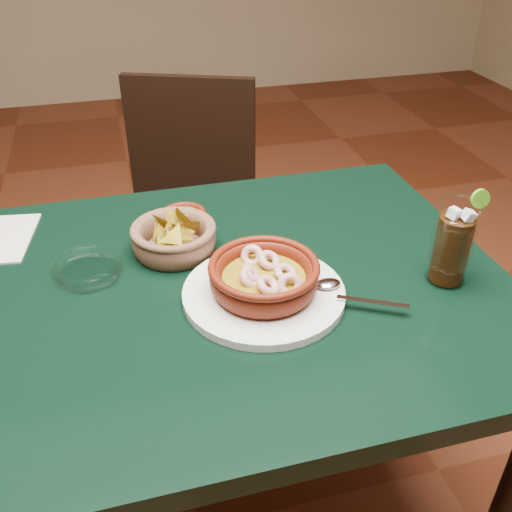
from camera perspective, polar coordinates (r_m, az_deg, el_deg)
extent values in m
cube|color=black|center=(1.04, -7.81, -4.23)|extent=(1.20, 0.80, 0.04)
cylinder|color=black|center=(1.65, 10.21, -4.56)|extent=(0.06, 0.06, 0.71)
cube|color=black|center=(1.73, -7.30, 1.17)|extent=(0.54, 0.54, 0.04)
cylinder|color=black|center=(1.77, -13.68, -7.58)|extent=(0.04, 0.04, 0.44)
cylinder|color=black|center=(1.70, -2.23, -8.71)|extent=(0.04, 0.04, 0.44)
cylinder|color=black|center=(2.04, -10.60, -1.16)|extent=(0.04, 0.04, 0.44)
cylinder|color=black|center=(1.97, -0.70, -1.86)|extent=(0.04, 0.04, 0.44)
cube|color=black|center=(1.79, -6.49, 10.78)|extent=(0.38, 0.17, 0.43)
cylinder|color=silver|center=(0.99, 0.77, -3.76)|extent=(0.28, 0.28, 0.02)
cylinder|color=#4D1206|center=(0.98, 0.78, -3.22)|extent=(0.17, 0.17, 0.01)
torus|color=#4D1206|center=(0.97, 0.79, -2.18)|extent=(0.21, 0.21, 0.04)
torus|color=#4D1206|center=(0.96, 0.80, -1.06)|extent=(0.19, 0.19, 0.01)
cylinder|color=#756010|center=(0.97, 0.79, -2.18)|extent=(0.14, 0.14, 0.01)
torus|color=#CA9B8F|center=(0.97, 2.97, -1.73)|extent=(0.06, 0.05, 0.04)
torus|color=#CA9B8F|center=(0.99, 1.34, -0.45)|extent=(0.06, 0.05, 0.04)
torus|color=#CA9B8F|center=(1.01, -0.38, -0.02)|extent=(0.06, 0.05, 0.05)
torus|color=#CA9B8F|center=(0.97, -0.44, -1.84)|extent=(0.04, 0.05, 0.05)
torus|color=#CA9B8F|center=(0.96, -0.61, -2.23)|extent=(0.06, 0.05, 0.05)
torus|color=#CA9B8F|center=(0.93, 1.21, -2.97)|extent=(0.05, 0.05, 0.04)
torus|color=#CA9B8F|center=(0.94, 3.39, -2.93)|extent=(0.05, 0.04, 0.04)
cube|color=silver|center=(0.97, 11.59, -4.51)|extent=(0.11, 0.07, 0.00)
ellipsoid|color=silver|center=(1.00, 7.22, -2.76)|extent=(0.05, 0.03, 0.01)
cylinder|color=brown|center=(1.13, -8.10, 0.69)|extent=(0.14, 0.14, 0.01)
torus|color=brown|center=(1.12, -8.19, 1.67)|extent=(0.20, 0.20, 0.06)
torus|color=brown|center=(1.10, -8.28, 2.71)|extent=(0.17, 0.17, 0.01)
cone|color=#A7871A|center=(1.10, -9.37, 1.76)|extent=(0.04, 0.08, 0.08)
cone|color=#A7871A|center=(1.12, -7.57, 2.39)|extent=(0.05, 0.08, 0.07)
cone|color=#A7871A|center=(1.13, -6.51, 2.96)|extent=(0.08, 0.03, 0.08)
cone|color=#A7871A|center=(1.06, -8.29, 1.97)|extent=(0.08, 0.08, 0.04)
cone|color=#A7871A|center=(1.12, -9.32, 2.36)|extent=(0.08, 0.07, 0.06)
cone|color=#A7871A|center=(1.09, -9.82, 2.16)|extent=(0.03, 0.08, 0.08)
cone|color=#A7871A|center=(1.11, -7.53, 3.92)|extent=(0.06, 0.05, 0.06)
cone|color=#A7871A|center=(1.13, -8.36, 3.05)|extent=(0.06, 0.05, 0.07)
cone|color=#A7871A|center=(1.07, -8.21, 1.37)|extent=(0.06, 0.08, 0.06)
cone|color=#A7871A|center=(1.12, -8.34, 2.62)|extent=(0.07, 0.02, 0.07)
cone|color=#A7871A|center=(1.09, -8.22, 3.20)|extent=(0.06, 0.06, 0.08)
cone|color=#A7871A|center=(1.11, -8.19, 3.59)|extent=(0.08, 0.03, 0.08)
cone|color=#A7871A|center=(1.12, -7.49, 2.25)|extent=(0.08, 0.05, 0.07)
cone|color=#A7871A|center=(1.10, -9.16, 3.35)|extent=(0.07, 0.05, 0.07)
cone|color=#A7871A|center=(1.10, -9.27, 1.85)|extent=(0.06, 0.05, 0.06)
cone|color=#A7871A|center=(1.11, -7.63, 1.55)|extent=(0.08, 0.04, 0.08)
cylinder|color=#4D1206|center=(1.21, -7.17, 3.12)|extent=(0.08, 0.08, 0.01)
torus|color=#4D1206|center=(1.20, -7.22, 3.75)|extent=(0.12, 0.12, 0.04)
cylinder|color=#294E0C|center=(1.20, -7.24, 3.98)|extent=(0.07, 0.07, 0.01)
sphere|color=#294E0C|center=(1.20, -7.32, 4.30)|extent=(0.02, 0.02, 0.02)
sphere|color=#294E0C|center=(1.20, -6.59, 4.50)|extent=(0.02, 0.02, 0.02)
sphere|color=#294E0C|center=(1.19, -6.93, 4.21)|extent=(0.02, 0.02, 0.02)
sphere|color=#294E0C|center=(1.20, -7.65, 4.43)|extent=(0.02, 0.02, 0.02)
sphere|color=#294E0C|center=(1.19, -7.53, 4.10)|extent=(0.02, 0.02, 0.02)
cylinder|color=white|center=(1.09, 18.36, -2.11)|extent=(0.07, 0.07, 0.01)
torus|color=white|center=(1.05, 19.07, 1.23)|extent=(0.16, 0.16, 0.09)
cylinder|color=black|center=(1.06, 18.95, 0.66)|extent=(0.06, 0.06, 0.13)
cube|color=silver|center=(1.02, 19.12, 2.76)|extent=(0.03, 0.03, 0.02)
cube|color=silver|center=(1.02, 20.50, 3.80)|extent=(0.02, 0.02, 0.03)
cube|color=silver|center=(1.02, 19.20, 4.05)|extent=(0.03, 0.02, 0.02)
torus|color=white|center=(1.02, 19.85, 4.87)|extent=(0.08, 0.08, 0.00)
cylinder|color=#488718|center=(1.03, 21.52, 5.35)|extent=(0.03, 0.01, 0.03)
cylinder|color=white|center=(1.09, -16.37, -1.67)|extent=(0.12, 0.12, 0.01)
torus|color=white|center=(1.08, -16.49, -1.05)|extent=(0.14, 0.14, 0.03)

